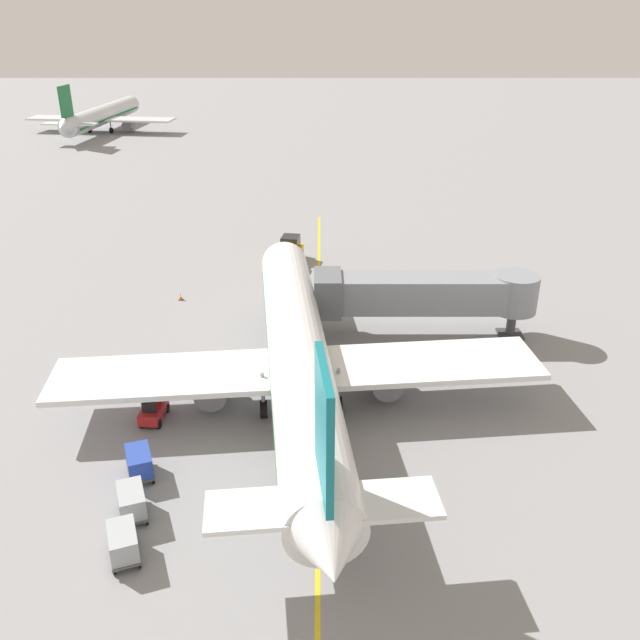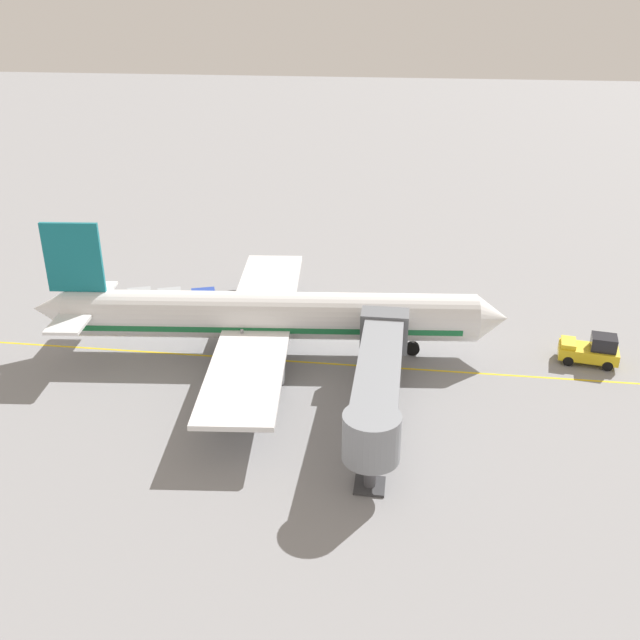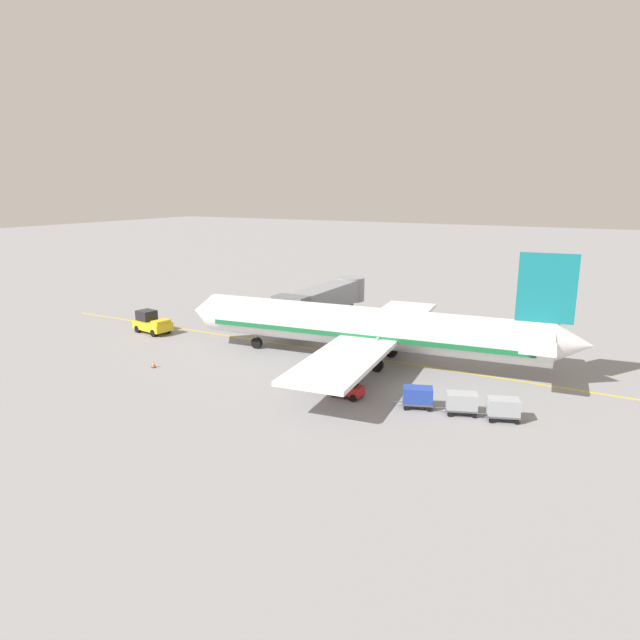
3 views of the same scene
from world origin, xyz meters
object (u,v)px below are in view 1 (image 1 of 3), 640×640
Objects in this scene: distant_taxiing_airliner at (104,115)px; baggage_tug_lead at (156,409)px; baggage_cart_second_in_train at (133,501)px; parked_airliner at (300,356)px; ground_crew_wing_walker at (231,380)px; pushback_tractor at (291,252)px; baggage_cart_third_in_train at (125,542)px; safety_cone_nose_left at (182,297)px; baggage_cart_front at (141,462)px; jet_bridge at (427,294)px.

baggage_tug_lead is at bearing -72.17° from distant_taxiing_airliner.
distant_taxiing_airliner is (-33.18, 109.08, 2.08)m from baggage_cart_second_in_train.
ground_crew_wing_walker is at bearing 170.01° from parked_airliner.
ground_crew_wing_walker is at bearing 73.88° from baggage_cart_second_in_train.
parked_airliner reaches higher than pushback_tractor.
baggage_cart_third_in_train is at bearing -98.71° from pushback_tractor.
distant_taxiing_airliner is at bearing 110.55° from ground_crew_wing_walker.
ground_crew_wing_walker is at bearing -96.76° from pushback_tractor.
parked_airliner is 15.72m from baggage_cart_third_in_train.
baggage_cart_second_in_train is at bearing -84.31° from baggage_tug_lead.
pushback_tractor is 12.81m from safety_cone_nose_left.
baggage_cart_third_in_train is 0.08× the size of distant_taxiing_airliner.
parked_airliner reaches higher than baggage_cart_front.
parked_airliner is 11.55m from baggage_cart_front.
parked_airliner is at bearing 60.80° from baggage_cart_third_in_train.
baggage_cart_front is 1.75× the size of ground_crew_wing_walker.
ground_crew_wing_walker is at bearing -69.45° from distant_taxiing_airliner.
baggage_cart_third_in_train is (-7.59, -13.59, -2.24)m from parked_airliner.
baggage_tug_lead is 5.55m from baggage_cart_front.
pushback_tractor is 24.46m from ground_crew_wing_walker.
baggage_cart_second_in_train is (-6.24, -35.91, -0.15)m from pushback_tractor.
ground_crew_wing_walker is (-13.75, -8.43, -2.51)m from jet_bridge.
baggage_cart_front is 1.00× the size of baggage_cart_second_in_train.
ground_crew_wing_walker reaches higher than safety_cone_nose_left.
jet_bridge is 21.47m from baggage_tug_lead.
baggage_cart_front is (-8.29, -7.73, -2.24)m from parked_airliner.
baggage_tug_lead is 4.38× the size of safety_cone_nose_left.
pushback_tractor is 1.81× the size of baggage_tug_lead.
pushback_tractor is 1.58× the size of baggage_cart_third_in_train.
baggage_cart_second_in_train is 26.89m from safety_cone_nose_left.
baggage_cart_front is at bearing -101.40° from pushback_tractor.
baggage_tug_lead reaches higher than baggage_cart_third_in_train.
jet_bridge is 28.24× the size of safety_cone_nose_left.
baggage_cart_second_in_train is at bearing 96.46° from baggage_cart_third_in_train.
pushback_tractor is at bearing 81.29° from baggage_cart_third_in_train.
baggage_cart_third_in_train reaches higher than safety_cone_nose_left.
distant_taxiing_airliner is at bearing 110.33° from safety_cone_nose_left.
baggage_cart_third_in_train is at bearing -83.54° from baggage_cart_second_in_train.
parked_airliner is 7.97× the size of pushback_tractor.
parked_airliner is 14.45× the size of baggage_tug_lead.
baggage_tug_lead reaches higher than safety_cone_nose_left.
parked_airliner is at bearing -9.99° from ground_crew_wing_walker.
jet_bridge reaches higher than baggage_cart_front.
safety_cone_nose_left is at bearing 95.78° from baggage_cart_third_in_train.
distant_taxiing_airliner reaches higher than jet_bridge.
parked_airliner is 9.37m from baggage_tug_lead.
jet_bridge is at bearing -18.70° from safety_cone_nose_left.
jet_bridge is 102.25m from distant_taxiing_airliner.
distant_taxiing_airliner is at bearing 107.83° from baggage_tug_lead.
baggage_tug_lead is at bearing 95.88° from baggage_cart_third_in_train.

